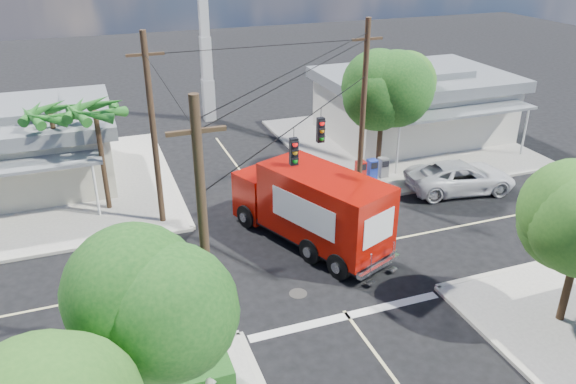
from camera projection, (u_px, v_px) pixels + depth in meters
ground at (304, 257)px, 24.08m from camera, size 120.00×120.00×0.00m
sidewalk_ne at (397, 143)px, 36.67m from camera, size 14.12×14.12×0.14m
sidewalk_nw at (39, 191)px, 29.89m from camera, size 14.12×14.12×0.14m
road_markings at (317, 275)px, 22.83m from camera, size 32.00×32.00×0.01m
building_ne at (413, 102)px, 37.14m from camera, size 11.80×10.20×4.50m
building_nw at (10, 146)px, 29.97m from camera, size 10.80×10.20×4.30m
radio_tower at (205, 42)px, 38.80m from camera, size 0.80×0.80×17.00m
tree_sw_front at (154, 312)px, 13.65m from camera, size 3.88×3.78×6.03m
tree_ne_front at (384, 93)px, 30.02m from camera, size 4.21×4.14×6.66m
tree_ne_back at (404, 89)px, 32.95m from camera, size 3.77×3.66×5.82m
palm_nw_front at (95, 113)px, 25.95m from camera, size 3.01×3.08×5.59m
palm_nw_back at (51, 116)px, 26.76m from camera, size 3.01×3.08×5.19m
utility_poles at (255, 147)px, 22.95m from camera, size 12.00×10.68×9.00m
picket_fence at (129, 380)px, 16.60m from camera, size 5.94×0.06×1.00m
vending_boxes at (372, 169)px, 31.07m from camera, size 1.90×0.50×1.10m
delivery_truck at (311, 207)px, 24.43m from camera, size 5.35×8.45×3.53m
parked_car at (461, 177)px, 29.82m from camera, size 6.12×3.54×1.60m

